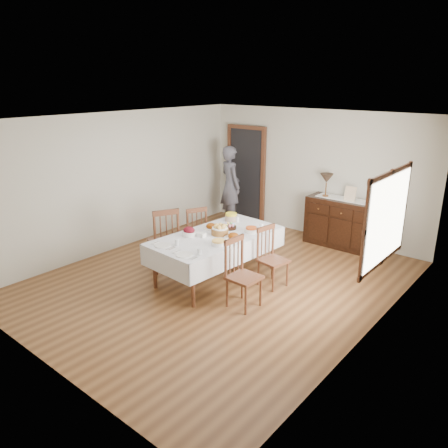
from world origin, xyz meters
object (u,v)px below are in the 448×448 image
Objects in this scene: dining_table at (216,240)px; table_lamp at (327,179)px; chair_right_near at (241,273)px; chair_right_far at (271,256)px; chair_left_far at (194,232)px; person at (230,183)px; chair_left_near at (164,239)px; sideboard at (347,224)px.

dining_table is 4.95× the size of table_lamp.
table_lamp reaches higher than chair_right_near.
chair_right_far is at bearing 27.62° from dining_table.
person is at bearing -135.60° from chair_left_far.
dining_table is 0.95m from chair_left_near.
chair_right_far is 2.45m from table_lamp.
person is at bearing -173.38° from table_lamp.
chair_left_far is 0.63× the size of sideboard.
chair_right_near is at bearing -84.09° from table_lamp.
person reaches higher than sideboard.
table_lamp is (1.43, 2.26, 0.80)m from chair_left_far.
chair_left_near is at bearing -156.16° from dining_table.
dining_table is 0.98m from chair_left_far.
chair_left_near is 0.60× the size of person.
sideboard is (1.03, 2.69, -0.19)m from dining_table.
sideboard is at bearing 163.61° from chair_left_far.
person is 4.12× the size of table_lamp.
chair_left_far is 2.80m from table_lamp.
sideboard is at bearing -0.93° from chair_right_near.
person is (-0.76, 2.73, 0.38)m from chair_left_near.
sideboard is 3.45× the size of table_lamp.
chair_left_near reaches higher than chair_right_far.
table_lamp is at bearing -149.34° from person.
chair_right_near is 3.17m from sideboard.
chair_left_near reaches higher than dining_table.
sideboard is 2.73m from person.
chair_left_near is 3.57m from sideboard.
chair_left_near is 1.17× the size of chair_right_far.
chair_right_far is at bearing 5.28° from chair_right_near.
chair_right_near reaches higher than chair_left_far.
chair_right_near is 3.85m from person.
table_lamp is (-0.32, 3.14, 0.79)m from chair_right_near.
chair_left_far reaches higher than chair_right_far.
sideboard is at bearing -149.98° from person.
person reaches higher than table_lamp.
dining_table is at bearing 123.62° from chair_right_far.
chair_right_near is 0.65× the size of sideboard.
sideboard reaches higher than dining_table.
table_lamp reaches higher than chair_right_far.
person reaches higher than chair_left_near.
chair_right_near is 3.25m from table_lamp.
chair_right_far is at bearing -83.17° from table_lamp.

